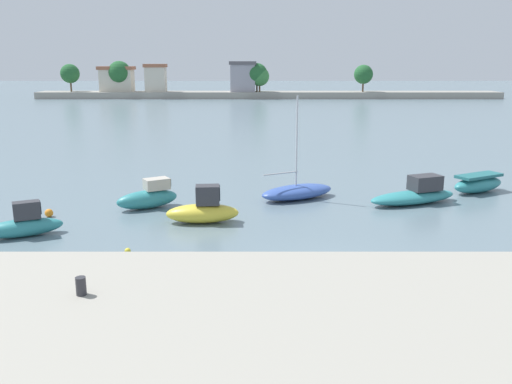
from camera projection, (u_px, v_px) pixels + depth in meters
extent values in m
plane|color=slate|center=(329.00, 278.00, 19.89)|extent=(400.00, 400.00, 0.00)
cube|color=#9E998C|center=(370.00, 350.00, 12.80)|extent=(91.36, 7.57, 2.22)
cylinder|color=#2D2D33|center=(81.00, 286.00, 13.17)|extent=(0.25, 0.25, 0.46)
ellipsoid|color=teal|center=(22.00, 228.00, 24.46)|extent=(3.67, 2.51, 0.82)
cube|color=#333338|center=(26.00, 210.00, 24.38)|extent=(1.30, 1.04, 0.81)
cube|color=black|center=(40.00, 207.00, 24.60)|extent=(0.31, 0.52, 0.56)
ellipsoid|color=teal|center=(147.00, 199.00, 29.16)|extent=(3.54, 2.76, 1.00)
cube|color=#BCB2A3|center=(157.00, 184.00, 29.25)|extent=(1.57, 1.40, 0.60)
cube|color=black|center=(168.00, 181.00, 29.56)|extent=(0.46, 0.70, 0.42)
ellipsoid|color=yellow|center=(202.00, 213.00, 26.58)|extent=(3.70, 1.66, 0.94)
cube|color=#333338|center=(208.00, 195.00, 26.38)|extent=(1.22, 0.89, 0.95)
cube|color=black|center=(219.00, 193.00, 26.40)|extent=(0.14, 0.73, 0.66)
ellipsoid|color=#3856A8|center=(297.00, 192.00, 31.16)|extent=(4.92, 3.74, 0.82)
cylinder|color=silver|center=(297.00, 141.00, 30.40)|extent=(0.10, 0.10, 5.15)
cylinder|color=#B7B7BC|center=(281.00, 173.00, 30.36)|extent=(2.03, 1.12, 0.08)
ellipsoid|color=teal|center=(413.00, 197.00, 30.13)|extent=(5.66, 3.43, 0.73)
cube|color=#333338|center=(425.00, 183.00, 30.21)|extent=(2.00, 1.61, 0.84)
cube|color=black|center=(438.00, 180.00, 30.49)|extent=(0.41, 0.92, 0.59)
ellipsoid|color=teal|center=(478.00, 185.00, 32.71)|extent=(4.01, 2.99, 0.95)
cube|color=#226367|center=(479.00, 176.00, 32.58)|extent=(3.23, 2.44, 0.17)
sphere|color=orange|center=(49.00, 213.00, 27.58)|extent=(0.42, 0.42, 0.42)
sphere|color=yellow|center=(128.00, 251.00, 22.33)|extent=(0.25, 0.25, 0.25)
cube|color=gray|center=(269.00, 95.00, 114.83)|extent=(98.36, 6.32, 1.39)
cube|color=beige|center=(117.00, 81.00, 114.66)|extent=(6.82, 3.80, 4.58)
cube|color=#995B42|center=(116.00, 68.00, 114.03)|extent=(7.50, 4.18, 0.70)
cube|color=beige|center=(156.00, 80.00, 113.61)|extent=(4.21, 3.26, 5.09)
cube|color=#995B42|center=(155.00, 66.00, 112.92)|extent=(4.64, 3.58, 0.70)
cube|color=#99939E|center=(243.00, 78.00, 113.98)|extent=(5.18, 4.50, 5.63)
cube|color=#565156|center=(243.00, 63.00, 113.22)|extent=(5.69, 4.95, 0.70)
cylinder|color=brown|center=(257.00, 87.00, 113.69)|extent=(0.36, 0.36, 2.06)
sphere|color=#235B2D|center=(257.00, 74.00, 113.03)|extent=(4.36, 4.36, 4.36)
cylinder|color=brown|center=(120.00, 87.00, 114.31)|extent=(0.36, 0.36, 2.09)
sphere|color=#235B2D|center=(119.00, 72.00, 113.60)|extent=(4.80, 4.80, 4.80)
cylinder|color=brown|center=(260.00, 88.00, 113.70)|extent=(0.36, 0.36, 1.60)
sphere|color=#387A3D|center=(260.00, 76.00, 113.12)|extent=(4.05, 4.05, 4.05)
cylinder|color=brown|center=(363.00, 87.00, 113.91)|extent=(0.36, 0.36, 2.03)
sphere|color=#235B2D|center=(363.00, 74.00, 113.29)|extent=(4.00, 4.00, 4.00)
cylinder|color=brown|center=(71.00, 86.00, 114.82)|extent=(0.36, 0.36, 2.16)
sphere|color=#235B2D|center=(70.00, 74.00, 114.18)|extent=(4.02, 4.02, 4.02)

